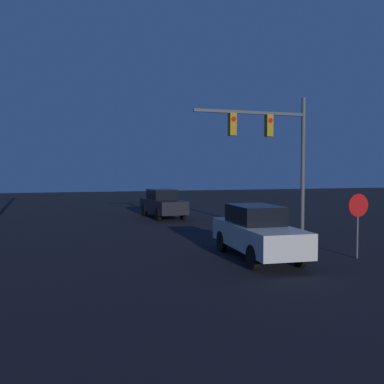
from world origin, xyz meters
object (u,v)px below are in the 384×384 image
(car_far, at_px, (163,203))
(traffic_signal_mast, at_px, (276,144))
(car_near, at_px, (257,232))
(stop_sign, at_px, (358,213))

(car_far, distance_m, traffic_signal_mast, 10.18)
(traffic_signal_mast, bearing_deg, car_near, -126.68)
(traffic_signal_mast, relative_size, stop_sign, 2.80)
(stop_sign, bearing_deg, car_near, 162.86)
(car_far, relative_size, traffic_signal_mast, 0.81)
(car_near, distance_m, traffic_signal_mast, 5.22)
(car_far, relative_size, stop_sign, 2.27)
(traffic_signal_mast, distance_m, stop_sign, 5.05)
(car_far, height_order, stop_sign, stop_sign)
(car_near, relative_size, stop_sign, 2.26)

